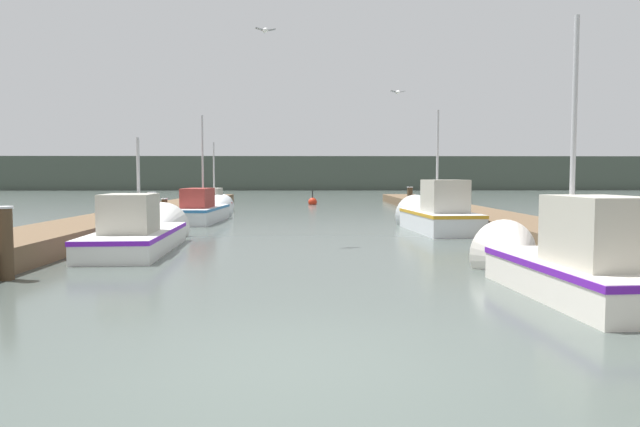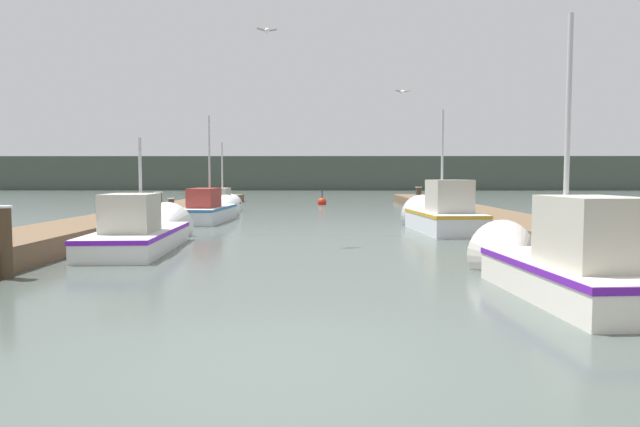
% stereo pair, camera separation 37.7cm
% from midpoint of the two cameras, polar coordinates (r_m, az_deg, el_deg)
% --- Properties ---
extents(ground_plane, '(200.00, 200.00, 0.00)m').
position_cam_midpoint_polar(ground_plane, '(5.84, -3.90, -14.81)').
color(ground_plane, '#47514C').
extents(dock_left, '(2.24, 40.00, 0.51)m').
position_cam_midpoint_polar(dock_left, '(22.64, -18.62, -0.46)').
color(dock_left, brown).
rests_on(dock_left, ground_plane).
extents(dock_right, '(2.24, 40.00, 0.51)m').
position_cam_midpoint_polar(dock_right, '(22.48, 15.17, -0.42)').
color(dock_right, brown).
rests_on(dock_right, ground_plane).
extents(distant_shore_ridge, '(120.00, 16.00, 4.31)m').
position_cam_midpoint_polar(distant_shore_ridge, '(79.81, -1.24, 4.02)').
color(distant_shore_ridge, '#424C42').
rests_on(distant_shore_ridge, ground_plane).
extents(fishing_boat_0, '(1.79, 4.81, 4.73)m').
position_cam_midpoint_polar(fishing_boat_0, '(9.92, 22.09, -4.47)').
color(fishing_boat_0, silver).
rests_on(fishing_boat_0, ground_plane).
extents(fishing_boat_1, '(1.97, 5.92, 3.34)m').
position_cam_midpoint_polar(fishing_boat_1, '(15.53, -17.93, -1.78)').
color(fishing_boat_1, silver).
rests_on(fishing_boat_1, ground_plane).
extents(fishing_boat_2, '(2.05, 5.22, 4.50)m').
position_cam_midpoint_polar(fishing_boat_2, '(19.74, 10.89, -0.11)').
color(fishing_boat_2, silver).
rests_on(fishing_boat_2, ground_plane).
extents(fishing_boat_3, '(1.64, 5.76, 4.65)m').
position_cam_midpoint_polar(fishing_boat_3, '(24.02, -11.88, 0.35)').
color(fishing_boat_3, silver).
rests_on(fishing_boat_3, ground_plane).
extents(fishing_boat_4, '(1.39, 4.59, 3.89)m').
position_cam_midpoint_polar(fishing_boat_4, '(29.13, -10.81, 0.84)').
color(fishing_boat_4, silver).
rests_on(fishing_boat_4, ground_plane).
extents(mooring_piling_0, '(0.33, 0.33, 1.26)m').
position_cam_midpoint_polar(mooring_piling_0, '(30.98, 8.62, 1.50)').
color(mooring_piling_0, '#473523').
rests_on(mooring_piling_0, ground_plane).
extents(mooring_piling_1, '(0.32, 0.32, 1.32)m').
position_cam_midpoint_polar(mooring_piling_1, '(11.69, -29.81, -2.57)').
color(mooring_piling_1, '#473523').
rests_on(mooring_piling_1, ground_plane).
extents(mooring_piling_2, '(0.32, 0.32, 1.28)m').
position_cam_midpoint_polar(mooring_piling_2, '(21.36, -16.92, 0.37)').
color(mooring_piling_2, '#473523').
rests_on(mooring_piling_2, ground_plane).
extents(mooring_piling_3, '(0.26, 0.26, 0.98)m').
position_cam_midpoint_polar(mooring_piling_3, '(23.00, -15.73, 0.27)').
color(mooring_piling_3, '#473523').
rests_on(mooring_piling_3, ground_plane).
extents(channel_buoy, '(0.57, 0.57, 1.07)m').
position_cam_midpoint_polar(channel_buoy, '(36.73, -1.04, 1.16)').
color(channel_buoy, red).
rests_on(channel_buoy, ground_plane).
extents(seagull_lead, '(0.56, 0.31, 0.12)m').
position_cam_midpoint_polar(seagull_lead, '(15.93, -6.21, 17.76)').
color(seagull_lead, white).
extents(seagull_1, '(0.56, 0.31, 0.12)m').
position_cam_midpoint_polar(seagull_1, '(20.10, 7.22, 11.95)').
color(seagull_1, white).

